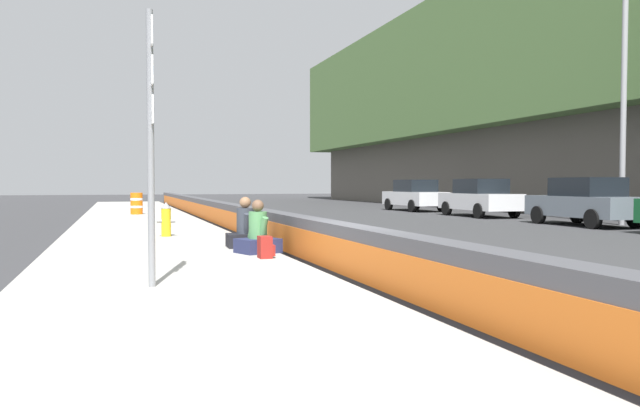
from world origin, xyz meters
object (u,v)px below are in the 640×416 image
(backpack, at_px, (266,247))
(parked_car_midline, at_px, (415,195))
(route_sign_post, at_px, (151,126))
(seated_person_middle, at_px, (245,231))
(seated_person_foreground, at_px, (258,236))
(construction_barrel, at_px, (137,203))
(street_lamp, at_px, (614,83))
(parked_car_third, at_px, (585,201))
(fire_hydrant, at_px, (166,219))
(parked_car_fourth, at_px, (480,198))

(backpack, relative_size, parked_car_midline, 0.09)
(route_sign_post, distance_m, seated_person_middle, 5.46)
(seated_person_foreground, relative_size, construction_barrel, 1.09)
(seated_person_foreground, bearing_deg, parked_car_midline, -34.02)
(street_lamp, bearing_deg, backpack, 116.24)
(route_sign_post, height_order, parked_car_third, route_sign_post)
(route_sign_post, relative_size, backpack, 9.00)
(construction_barrel, bearing_deg, fire_hydrant, -178.25)
(route_sign_post, xyz_separation_m, seated_person_foreground, (3.53, -2.17, -1.77))
(fire_hydrant, height_order, parked_car_fourth, parked_car_fourth)
(backpack, height_order, parked_car_midline, parked_car_midline)
(parked_car_midline, bearing_deg, route_sign_post, 146.34)
(route_sign_post, height_order, seated_person_foreground, route_sign_post)
(seated_person_middle, xyz_separation_m, street_lamp, (4.97, -14.24, 4.57))
(parked_car_midline, bearing_deg, seated_person_middle, 144.24)
(route_sign_post, relative_size, parked_car_third, 0.79)
(construction_barrel, distance_m, parked_car_third, 18.33)
(route_sign_post, distance_m, fire_hydrant, 8.21)
(parked_car_third, height_order, parked_car_midline, same)
(seated_person_foreground, xyz_separation_m, parked_car_third, (6.21, -13.14, 0.40))
(seated_person_foreground, xyz_separation_m, construction_barrel, (16.83, 1.80, 0.15))
(backpack, bearing_deg, parked_car_fourth, -43.65)
(seated_person_foreground, bearing_deg, parked_car_fourth, -45.47)
(seated_person_foreground, bearing_deg, backpack, 176.53)
(seated_person_foreground, height_order, parked_car_fourth, parked_car_fourth)
(seated_person_middle, bearing_deg, street_lamp, -70.78)
(seated_person_foreground, relative_size, seated_person_middle, 0.97)
(construction_barrel, xyz_separation_m, parked_car_third, (-10.62, -14.93, 0.24))
(construction_barrel, height_order, parked_car_midline, parked_car_midline)
(fire_hydrant, distance_m, backpack, 5.55)
(street_lamp, height_order, parked_car_third, street_lamp)
(seated_person_middle, distance_m, parked_car_third, 14.09)
(fire_hydrant, xyz_separation_m, seated_person_middle, (-3.31, -1.40, -0.11))
(fire_hydrant, xyz_separation_m, backpack, (-5.38, -1.37, -0.25))
(parked_car_third, bearing_deg, seated_person_foreground, 115.30)
(route_sign_post, distance_m, parked_car_midline, 27.24)
(backpack, height_order, construction_barrel, construction_barrel)
(street_lamp, distance_m, parked_car_fourth, 7.94)
(parked_car_third, relative_size, parked_car_midline, 1.00)
(route_sign_post, bearing_deg, fire_hydrant, -5.39)
(parked_car_third, bearing_deg, route_sign_post, 122.45)
(seated_person_foreground, bearing_deg, parked_car_third, -64.70)
(seated_person_foreground, relative_size, parked_car_fourth, 0.23)
(fire_hydrant, distance_m, parked_car_third, 14.66)
(street_lamp, height_order, parked_car_midline, street_lamp)
(backpack, bearing_deg, seated_person_middle, -1.04)
(route_sign_post, bearing_deg, seated_person_foreground, -31.66)
(seated_person_foreground, relative_size, parked_car_midline, 0.23)
(street_lamp, xyz_separation_m, parked_car_midline, (12.97, 1.33, -4.18))
(fire_hydrant, bearing_deg, seated_person_foreground, -162.42)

